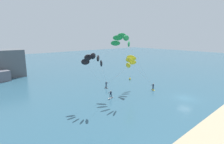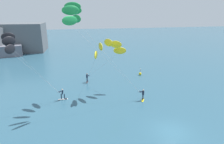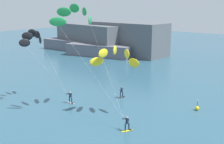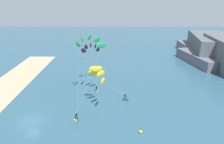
% 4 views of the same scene
% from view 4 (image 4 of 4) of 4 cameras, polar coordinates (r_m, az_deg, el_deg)
% --- Properties ---
extents(ground_plane, '(240.00, 240.00, 0.00)m').
position_cam_4_polar(ground_plane, '(39.29, -21.84, -12.71)').
color(ground_plane, '#2D566B').
extents(kitesurfer_nearshore, '(6.36, 8.36, 8.62)m').
position_cam_4_polar(kitesurfer_nearshore, '(37.67, -3.76, -0.55)').
color(kitesurfer_nearshore, '#333338').
rests_on(kitesurfer_nearshore, ground).
extents(kitesurfer_mid_water, '(7.57, 4.63, 10.12)m').
position_cam_4_polar(kitesurfer_mid_water, '(49.15, -5.92, 6.30)').
color(kitesurfer_mid_water, white).
rests_on(kitesurfer_mid_water, ground).
extents(kitesurfer_far_out, '(11.18, 6.42, 13.60)m').
position_cam_4_polar(kitesurfer_far_out, '(40.77, -6.47, 8.02)').
color(kitesurfer_far_out, yellow).
rests_on(kitesurfer_far_out, ground).
extents(marker_buoy, '(0.56, 0.56, 1.38)m').
position_cam_4_polar(marker_buoy, '(34.05, 8.01, -16.25)').
color(marker_buoy, yellow).
rests_on(marker_buoy, ground).
extents(distant_headland, '(37.71, 19.64, 8.71)m').
position_cam_4_polar(distant_headland, '(76.75, 26.65, 5.43)').
color(distant_headland, '#565B60').
rests_on(distant_headland, ground).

